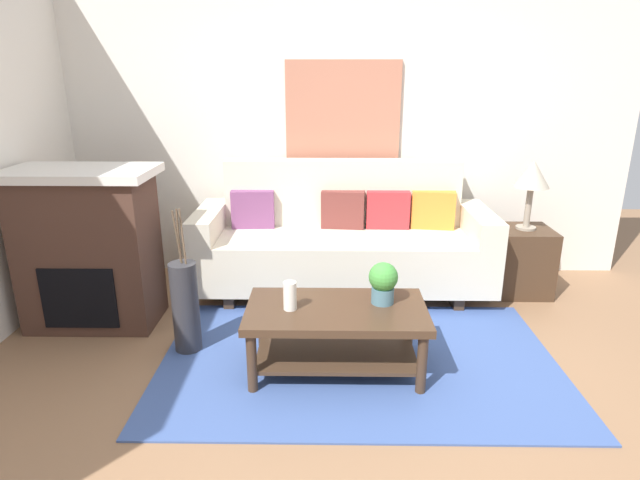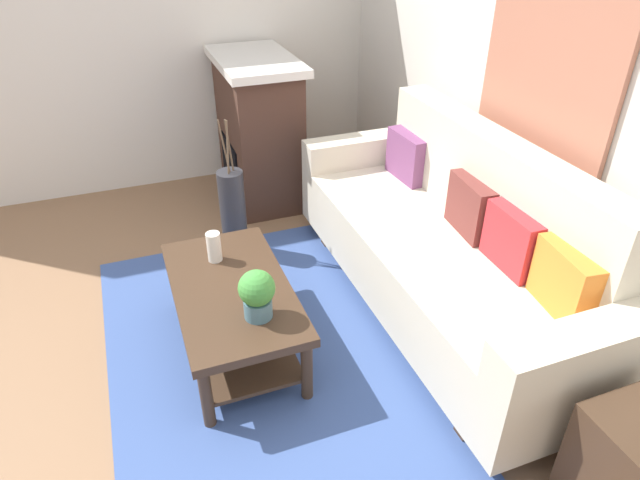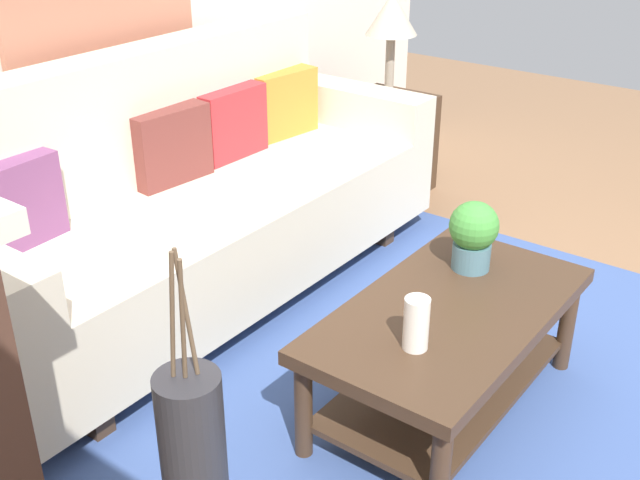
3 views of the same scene
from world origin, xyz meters
TOP-DOWN VIEW (x-y plane):
  - ground_plane at (0.00, 0.00)m, footprint 8.95×8.95m
  - area_rug at (0.00, 0.50)m, footprint 2.55×1.61m
  - couch at (-0.08, 1.67)m, footprint 2.41×0.84m
  - throw_pillow_plum at (-0.84, 1.80)m, footprint 0.37×0.14m
  - throw_pillow_maroon at (-0.08, 1.80)m, footprint 0.37×0.15m
  - throw_pillow_crimson at (0.30, 1.80)m, footprint 0.36×0.13m
  - throw_pillow_orange at (0.69, 1.80)m, footprint 0.37×0.16m
  - coffee_table at (-0.15, 0.40)m, footprint 1.10×0.60m
  - tabletop_vase at (-0.43, 0.37)m, footprint 0.08×0.08m
  - potted_plant_tabletop at (0.14, 0.47)m, footprint 0.18×0.18m
  - side_table at (1.43, 1.65)m, footprint 0.44×0.44m
  - table_lamp at (1.43, 1.65)m, footprint 0.28×0.28m
  - floor_vase at (-1.14, 0.63)m, footprint 0.18×0.18m
  - floor_vase_branch_a at (-1.12, 0.63)m, footprint 0.03×0.03m
  - floor_vase_branch_b at (-1.15, 0.65)m, footprint 0.02×0.04m
  - floor_vase_branch_c at (-1.15, 0.61)m, footprint 0.03×0.05m

SIDE VIEW (x-z plane):
  - ground_plane at x=0.00m, z-range 0.00..0.00m
  - area_rug at x=0.00m, z-range 0.00..0.01m
  - side_table at x=1.43m, z-range 0.00..0.56m
  - floor_vase at x=-1.14m, z-range 0.00..0.62m
  - coffee_table at x=-0.15m, z-range 0.10..0.53m
  - couch at x=-0.08m, z-range -0.11..0.97m
  - tabletop_vase at x=-0.43m, z-range 0.43..0.60m
  - potted_plant_tabletop at x=0.14m, z-range 0.44..0.70m
  - throw_pillow_plum at x=-0.84m, z-range 0.52..0.84m
  - throw_pillow_maroon at x=-0.08m, z-range 0.52..0.84m
  - throw_pillow_crimson at x=0.30m, z-range 0.52..0.84m
  - throw_pillow_orange at x=0.69m, z-range 0.52..0.84m
  - floor_vase_branch_a at x=-1.12m, z-range 0.62..0.98m
  - floor_vase_branch_b at x=-1.15m, z-range 0.62..0.98m
  - floor_vase_branch_c at x=-1.15m, z-range 0.62..0.98m
  - table_lamp at x=1.43m, z-range 0.71..1.28m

